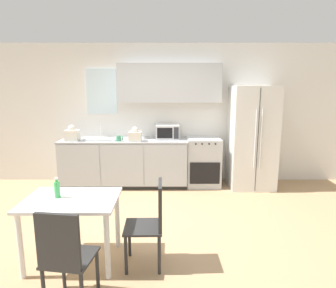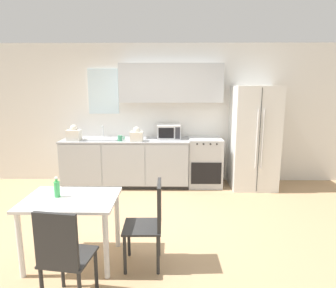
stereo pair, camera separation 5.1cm
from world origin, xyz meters
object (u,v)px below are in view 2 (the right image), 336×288
oven_range (205,162)px  dining_chair_near (63,253)px  coffee_mug (121,138)px  refrigerator (254,138)px  drink_bottle (57,189)px  dining_table (71,209)px  microwave (169,131)px  dining_chair_side (151,218)px

oven_range → dining_chair_near: (-1.55, -3.33, 0.07)m
oven_range → coffee_mug: coffee_mug is taller
coffee_mug → refrigerator: bearing=2.8°
coffee_mug → drink_bottle: (-0.29, -2.37, -0.13)m
dining_table → drink_bottle: size_ratio=4.42×
refrigerator → drink_bottle: bearing=-138.0°
oven_range → refrigerator: (0.90, -0.07, 0.49)m
refrigerator → microwave: bearing=174.6°
refrigerator → coffee_mug: bearing=-177.2°
microwave → coffee_mug: size_ratio=3.57×
microwave → dining_table: 2.89m
dining_table → drink_bottle: (-0.15, 0.03, 0.21)m
coffee_mug → dining_chair_side: 2.61m
oven_range → drink_bottle: (-1.87, -2.55, 0.36)m
dining_chair_near → drink_bottle: size_ratio=4.18×
microwave → dining_chair_near: (-0.86, -3.41, -0.50)m
dining_table → dining_chair_side: (0.87, -0.07, -0.07)m
dining_table → dining_chair_near: 0.76m
dining_table → drink_bottle: drink_bottle is taller
coffee_mug → drink_bottle: 2.39m
refrigerator → dining_chair_side: bearing=-123.9°
oven_range → dining_table: bearing=-123.5°
microwave → dining_chair_near: microwave is taller
refrigerator → drink_bottle: refrigerator is taller
dining_chair_near → drink_bottle: (-0.32, 0.77, 0.29)m
oven_range → dining_table: oven_range is taller
oven_range → dining_chair_near: 3.67m
dining_chair_side → drink_bottle: 1.07m
refrigerator → oven_range: bearing=175.8°
dining_chair_side → microwave: bearing=-4.5°
refrigerator → coffee_mug: refrigerator is taller
coffee_mug → dining_chair_near: bearing=-89.4°
dining_chair_side → drink_bottle: bearing=83.2°
microwave → coffee_mug: (-0.89, -0.27, -0.09)m
refrigerator → coffee_mug: size_ratio=15.29×
microwave → dining_table: bearing=-111.1°
dining_chair_side → dining_table: bearing=84.5°
oven_range → microwave: microwave is taller
refrigerator → dining_table: refrigerator is taller
dining_chair_side → oven_range: bearing=-18.8°
refrigerator → microwave: size_ratio=4.28×
microwave → drink_bottle: size_ratio=2.00×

